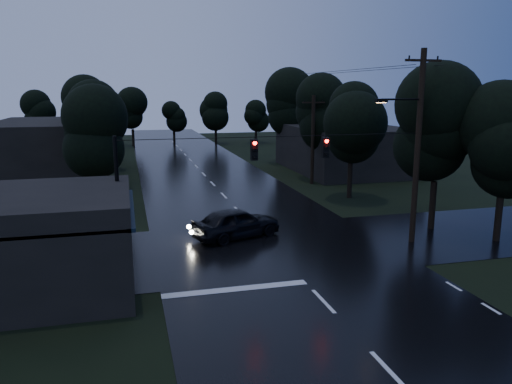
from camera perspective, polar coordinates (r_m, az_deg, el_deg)
name	(u,v)px	position (r m, az deg, el deg)	size (l,w,h in m)	color
ground	(389,372)	(15.78, 14.98, -19.23)	(160.00, 160.00, 0.00)	black
main_road	(213,184)	(42.98, -4.98, 0.91)	(12.00, 120.00, 0.02)	black
cross_street	(272,247)	(25.93, 1.82, -6.30)	(60.00, 9.00, 0.02)	black
building_far_right	(344,148)	(50.59, 10.06, 4.92)	(10.00, 14.00, 4.40)	black
building_far_left	(52,147)	(52.40, -22.28, 4.79)	(10.00, 16.00, 5.00)	black
utility_pole_main	(416,144)	(26.99, 17.86, 5.29)	(3.50, 0.30, 10.00)	black
utility_pole_far	(313,139)	(42.70, 6.50, 6.07)	(2.00, 0.30, 7.50)	black
anchor_pole_left	(118,203)	(23.20, -15.47, -1.20)	(0.18, 0.18, 6.00)	black
span_signals	(290,148)	(24.03, 3.86, 5.06)	(15.00, 0.37, 1.12)	black
tree_corner_near	(438,126)	(30.02, 20.11, 7.14)	(4.48, 4.48, 9.44)	black
tree_corner_far	(506,143)	(28.95, 26.65, 4.98)	(3.92, 3.92, 8.26)	black
tree_left_a	(94,133)	(33.82, -18.06, 6.44)	(3.92, 3.92, 8.26)	black
tree_left_b	(91,120)	(41.79, -18.32, 7.83)	(4.20, 4.20, 8.85)	black
tree_left_c	(91,110)	(51.78, -18.37, 8.88)	(4.48, 4.48, 9.44)	black
tree_right_a	(352,122)	(37.34, 10.91, 7.82)	(4.20, 4.20, 8.85)	black
tree_right_b	(319,112)	(44.88, 7.21, 9.03)	(4.48, 4.48, 9.44)	black
tree_right_c	(290,105)	(54.46, 3.86, 9.95)	(4.76, 4.76, 10.03)	black
car	(236,223)	(27.29, -2.27, -3.53)	(1.99, 4.96, 1.69)	black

